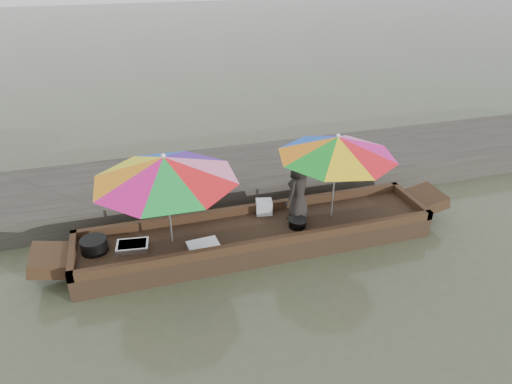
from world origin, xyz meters
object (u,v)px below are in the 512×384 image
object	(u,v)px
umbrella_bow	(168,201)
vendor	(298,190)
cooking_pot	(94,245)
tray_scallop	(203,245)
boat_hull	(258,237)
supply_bag	(264,207)
umbrella_stern	(334,177)
tray_crayfish	(133,246)
charcoal_grill	(297,223)

from	to	relation	value
umbrella_bow	vendor	bearing A→B (deg)	3.73
cooking_pot	tray_scallop	world-z (taller)	cooking_pot
boat_hull	umbrella_bow	xyz separation A→B (m)	(-1.43, 0.00, 0.95)
supply_bag	umbrella_stern	distance (m)	1.35
tray_scallop	umbrella_stern	world-z (taller)	umbrella_stern
tray_crayfish	supply_bag	size ratio (longest dim) A/B	1.74
charcoal_grill	umbrella_bow	distance (m)	2.21
tray_crayfish	tray_scallop	bearing A→B (deg)	-14.75
supply_bag	vendor	world-z (taller)	vendor
cooking_pot	charcoal_grill	distance (m)	3.29
tray_crayfish	umbrella_bow	xyz separation A→B (m)	(0.62, -0.02, 0.73)
boat_hull	umbrella_stern	bearing A→B (deg)	0.00
tray_crayfish	umbrella_stern	world-z (taller)	umbrella_stern
charcoal_grill	tray_crayfish	bearing A→B (deg)	176.83
umbrella_bow	charcoal_grill	bearing A→B (deg)	-3.63
tray_scallop	umbrella_stern	size ratio (longest dim) A/B	0.25
boat_hull	supply_bag	bearing A→B (deg)	60.70
cooking_pot	supply_bag	distance (m)	2.89
umbrella_stern	boat_hull	bearing A→B (deg)	180.00
umbrella_stern	cooking_pot	bearing A→B (deg)	178.31
vendor	cooking_pot	bearing A→B (deg)	-37.55
cooking_pot	vendor	size ratio (longest dim) A/B	0.37
charcoal_grill	boat_hull	bearing A→B (deg)	168.63
supply_bag	tray_crayfish	bearing A→B (deg)	-169.35
cooking_pot	vendor	world-z (taller)	vendor
supply_bag	boat_hull	bearing A→B (deg)	-119.30
tray_crayfish	vendor	world-z (taller)	vendor
tray_scallop	umbrella_stern	distance (m)	2.46
boat_hull	vendor	distance (m)	1.06
tray_crayfish	charcoal_grill	xyz separation A→B (m)	(2.71, -0.15, 0.02)
supply_bag	tray_scallop	bearing A→B (deg)	-149.90
cooking_pot	tray_scallop	size ratio (longest dim) A/B	0.84
umbrella_bow	cooking_pot	bearing A→B (deg)	174.37
cooking_pot	umbrella_stern	world-z (taller)	umbrella_stern
cooking_pot	umbrella_bow	size ratio (longest dim) A/B	0.18
tray_crayfish	umbrella_bow	size ratio (longest dim) A/B	0.22
cooking_pot	supply_bag	bearing A→B (deg)	6.61
charcoal_grill	umbrella_stern	bearing A→B (deg)	10.95
charcoal_grill	umbrella_stern	world-z (taller)	umbrella_stern
umbrella_bow	boat_hull	bearing A→B (deg)	0.00
tray_scallop	cooking_pot	bearing A→B (deg)	166.90
boat_hull	tray_scallop	size ratio (longest dim) A/B	12.24
charcoal_grill	umbrella_bow	bearing A→B (deg)	176.37
umbrella_bow	umbrella_stern	distance (m)	2.78
boat_hull	cooking_pot	world-z (taller)	cooking_pot
supply_bag	charcoal_grill	bearing A→B (deg)	-55.06
vendor	umbrella_bow	size ratio (longest dim) A/B	0.49
charcoal_grill	supply_bag	distance (m)	0.71
umbrella_stern	tray_crayfish	bearing A→B (deg)	179.71
boat_hull	cooking_pot	bearing A→B (deg)	177.44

